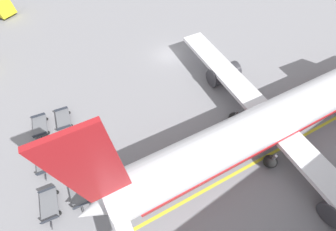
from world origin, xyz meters
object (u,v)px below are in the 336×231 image
airplane (283,115)px  baggage_dolly_row_mid_a_col_a (64,119)px  baggage_dolly_row_mid_a_col_c (79,192)px  baggage_dolly_row_near_col_c (50,205)px  baggage_dolly_row_near_col_a (40,126)px  baggage_dolly_row_near_col_b (44,161)px  baggage_dolly_row_mid_a_col_b (72,152)px

airplane → baggage_dolly_row_mid_a_col_a: size_ratio=11.77×
airplane → baggage_dolly_row_mid_a_col_c: (-4.94, -20.16, -2.38)m
airplane → baggage_dolly_row_near_col_c: size_ratio=11.77×
baggage_dolly_row_near_col_a → airplane: bearing=56.7°
baggage_dolly_row_near_col_a → baggage_dolly_row_near_col_b: 4.41m
airplane → baggage_dolly_row_near_col_c: 23.42m
airplane → baggage_dolly_row_near_col_c: (-5.26, -22.69, -2.38)m
baggage_dolly_row_near_col_a → baggage_dolly_row_mid_a_col_b: 5.31m
baggage_dolly_row_near_col_b → baggage_dolly_row_near_col_c: same height
airplane → baggage_dolly_row_mid_a_col_a: (-13.53, -18.94, -2.38)m
baggage_dolly_row_near_col_a → baggage_dolly_row_mid_a_col_c: same height
baggage_dolly_row_mid_a_col_c → airplane: bearing=76.2°
airplane → baggage_dolly_row_mid_a_col_c: size_ratio=11.82×
baggage_dolly_row_mid_a_col_b → baggage_dolly_row_mid_a_col_c: (4.16, -0.75, 0.00)m
baggage_dolly_row_near_col_b → baggage_dolly_row_mid_a_col_b: 2.67m
baggage_dolly_row_near_col_a → baggage_dolly_row_near_col_b: (4.37, -0.66, 0.00)m
baggage_dolly_row_near_col_b → baggage_dolly_row_mid_a_col_a: bearing=141.4°
baggage_dolly_row_near_col_c → baggage_dolly_row_near_col_a: bearing=171.4°
baggage_dolly_row_mid_a_col_c → baggage_dolly_row_near_col_a: bearing=-172.5°
airplane → baggage_dolly_row_mid_a_col_c: airplane is taller
baggage_dolly_row_near_col_c → baggage_dolly_row_mid_a_col_b: bearing=139.5°
baggage_dolly_row_near_col_b → baggage_dolly_row_mid_a_col_a: (-3.85, 3.08, 0.00)m
baggage_dolly_row_mid_a_col_a → baggage_dolly_row_mid_a_col_b: bearing=-6.1°
baggage_dolly_row_near_col_c → baggage_dolly_row_near_col_b: bearing=171.3°
baggage_dolly_row_near_col_b → baggage_dolly_row_near_col_c: bearing=-8.7°
baggage_dolly_row_mid_a_col_c → baggage_dolly_row_near_col_c: bearing=-97.2°
baggage_dolly_row_near_col_a → baggage_dolly_row_mid_a_col_a: bearing=78.1°
baggage_dolly_row_near_col_a → baggage_dolly_row_mid_a_col_b: same height
baggage_dolly_row_near_col_a → baggage_dolly_row_mid_a_col_a: 2.47m
baggage_dolly_row_near_col_b → baggage_dolly_row_mid_a_col_b: same height
baggage_dolly_row_near_col_c → airplane: bearing=76.9°
baggage_dolly_row_near_col_b → baggage_dolly_row_near_col_c: (4.41, -0.67, 0.00)m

